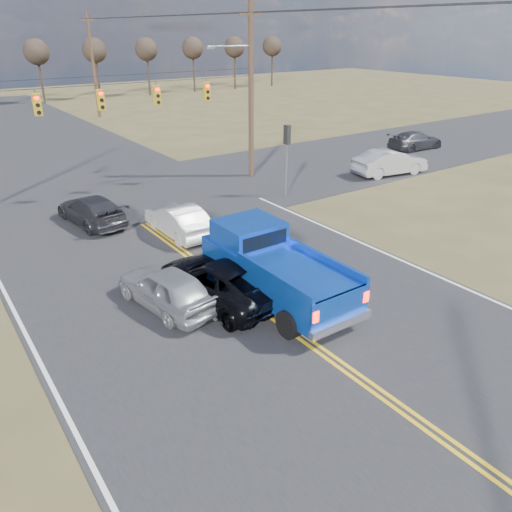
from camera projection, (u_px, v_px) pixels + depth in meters
ground at (357, 377)px, 13.38m from camera, size 160.00×160.00×0.00m
road_main at (183, 252)px, 20.81m from camera, size 14.00×120.00×0.02m
road_cross at (114, 202)px, 26.76m from camera, size 120.00×12.00×0.02m
signal_gantry at (113, 104)px, 24.75m from camera, size 19.60×4.83×10.00m
utility_poles at (108, 104)px, 23.83m from camera, size 19.60×58.32×10.00m
treeline at (51, 78)px, 31.04m from camera, size 87.00×117.80×7.40m
pickup_truck at (273, 267)px, 16.91m from camera, size 2.53×6.31×2.37m
silver_suv at (167, 288)px, 16.48m from camera, size 2.27×4.36×1.42m
black_suv at (218, 280)px, 16.98m from camera, size 3.11×5.42×1.42m
white_car_queue at (179, 220)px, 22.34m from camera, size 1.50×4.24×1.40m
dgrey_car_queue at (91, 210)px, 23.61m from camera, size 2.44×4.82×1.34m
cross_car_east_near at (390, 162)px, 31.47m from camera, size 2.49×5.08×1.60m
cross_car_east_far at (415, 140)px, 38.10m from camera, size 2.18×4.80×1.36m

